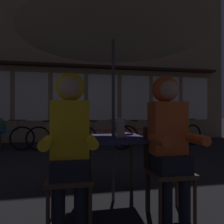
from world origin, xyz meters
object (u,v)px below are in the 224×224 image
bicycle_fourth (144,136)px  bicycle_third (103,137)px  patio_umbrella (113,24)px  person_left_hooded (70,132)px  person_right_hooded (168,130)px  bicycle_nearest (2,138)px  bicycle_second (58,137)px  chair_right (166,165)px  chair_left (70,169)px  bicycle_fifth (180,135)px  book (123,134)px  cafe_table (113,146)px  lantern (120,127)px

bicycle_fourth → bicycle_third: bearing=-175.8°
patio_umbrella → bicycle_third: size_ratio=1.41×
person_left_hooded → bicycle_third: 3.82m
person_right_hooded → bicycle_third: bearing=92.3°
bicycle_nearest → bicycle_second: 1.45m
chair_right → chair_left: bearing=180.0°
bicycle_fifth → book: (-2.57, -3.22, 0.41)m
bicycle_third → cafe_table: bearing=-95.8°
person_right_hooded → chair_left: bearing=176.6°
person_left_hooded → person_right_hooded: 0.96m
chair_right → bicycle_third: bearing=92.3°
bicycle_fourth → book: bicycle_fourth is taller
chair_right → bicycle_nearest: (-2.86, 3.86, -0.14)m
person_left_hooded → person_right_hooded: (0.96, 0.00, 0.00)m
cafe_table → bicycle_second: 3.66m
lantern → bicycle_second: bearing=105.9°
patio_umbrella → chair_right: (0.48, -0.37, -1.57)m
person_left_hooded → bicycle_fifth: bearing=50.0°
chair_right → bicycle_second: (-1.41, 3.89, -0.14)m
lantern → bicycle_nearest: bearing=125.0°
person_left_hooded → bicycle_nearest: person_left_hooded is taller
bicycle_nearest → chair_left: bearing=-63.8°
person_right_hooded → book: size_ratio=7.00×
person_left_hooded → bicycle_second: person_left_hooded is taller
chair_left → person_left_hooded: size_ratio=0.62×
cafe_table → lantern: 0.24m
lantern → person_left_hooded: size_ratio=0.17×
chair_right → person_left_hooded: (-0.96, -0.06, 0.36)m
cafe_table → person_left_hooded: person_left_hooded is taller
chair_left → bicycle_nearest: size_ratio=0.52×
person_right_hooded → chair_right: bearing=90.0°
bicycle_fifth → lantern: bearing=-127.9°
chair_left → bicycle_third: (0.81, 3.64, -0.14)m
cafe_table → lantern: (0.08, -0.01, 0.22)m
cafe_table → chair_right: bearing=-37.5°
bicycle_nearest → bicycle_fourth: 3.95m
person_right_hooded → bicycle_second: 4.22m
cafe_table → bicycle_third: 3.31m
cafe_table → bicycle_fifth: 4.37m
patio_umbrella → bicycle_third: (0.33, 3.28, -1.71)m
bicycle_nearest → bicycle_second: (1.45, 0.03, 0.00)m
bicycle_third → book: bicycle_third is taller
patio_umbrella → chair_left: size_ratio=2.66×
bicycle_third → person_left_hooded: bearing=-102.4°
lantern → bicycle_second: 3.71m
lantern → person_right_hooded: person_right_hooded is taller
chair_right → person_left_hooded: person_left_hooded is taller
chair_right → bicycle_fifth: size_ratio=0.53×
cafe_table → person_left_hooded: bearing=-138.4°
patio_umbrella → bicycle_second: 4.03m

